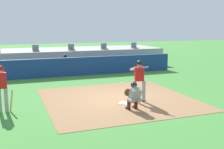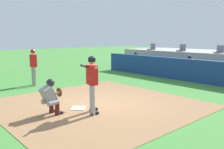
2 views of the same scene
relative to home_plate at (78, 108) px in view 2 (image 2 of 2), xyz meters
name	(u,v)px [view 2 (image 2 of 2)]	position (x,y,z in m)	size (l,w,h in m)	color
ground_plane	(97,104)	(0.00, 0.80, -0.02)	(80.00, 80.00, 0.00)	#428438
dirt_infield	(97,104)	(0.00, 0.80, -0.02)	(6.40, 6.40, 0.01)	#936B47
home_plate	(78,108)	(0.00, 0.00, 0.00)	(0.44, 0.44, 0.02)	white
batter_at_plate	(92,81)	(0.69, 0.07, 1.01)	(0.62, 0.83, 1.80)	#99999E
catcher_crouched	(51,95)	(-0.03, -0.94, 0.58)	(0.52, 1.69, 1.13)	gray
on_deck_batter	(34,65)	(-4.75, 0.56, 1.00)	(0.58, 0.23, 1.79)	#99999E
dugout_wall	(194,71)	(0.00, 7.30, 0.58)	(13.00, 0.30, 1.20)	navy
dugout_bench	(203,76)	(0.00, 8.30, 0.20)	(11.80, 0.44, 0.45)	olive
dugout_player_0	(134,61)	(-5.10, 8.14, 0.65)	(0.49, 0.70, 1.30)	#939399
dugout_player_1	(188,67)	(-0.85, 8.14, 0.65)	(0.49, 0.70, 1.30)	#939399
stadium_seat_0	(152,48)	(-5.20, 10.18, 1.51)	(0.46, 0.46, 0.48)	slate
stadium_seat_1	(182,49)	(-2.60, 10.18, 1.51)	(0.46, 0.46, 0.48)	slate
stadium_seat_2	(220,51)	(0.00, 10.18, 1.51)	(0.46, 0.46, 0.48)	slate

